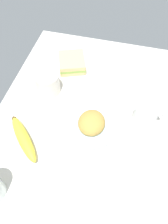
% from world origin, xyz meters
% --- Properties ---
extents(tabletop, '(0.90, 0.64, 0.02)m').
position_xyz_m(tabletop, '(0.00, 0.00, 0.01)').
color(tabletop, beige).
rests_on(tabletop, ground).
extents(plate_of_food, '(0.18, 0.18, 0.06)m').
position_xyz_m(plate_of_food, '(0.04, 0.04, 0.04)').
color(plate_of_food, silver).
rests_on(plate_of_food, tabletop).
extents(coffee_mug_black, '(0.09, 0.10, 0.09)m').
position_xyz_m(coffee_mug_black, '(-0.03, 0.21, 0.07)').
color(coffee_mug_black, white).
rests_on(coffee_mug_black, tabletop).
extents(coffee_mug_milky, '(0.11, 0.09, 0.09)m').
position_xyz_m(coffee_mug_milky, '(-0.09, -0.16, 0.06)').
color(coffee_mug_milky, silver).
rests_on(coffee_mug_milky, tabletop).
extents(sandwich_main, '(0.15, 0.14, 0.04)m').
position_xyz_m(sandwich_main, '(-0.24, -0.11, 0.04)').
color(sandwich_main, '#DBB77A').
rests_on(sandwich_main, tabletop).
extents(banana, '(0.17, 0.16, 0.04)m').
position_xyz_m(banana, '(0.15, -0.17, 0.04)').
color(banana, yellow).
rests_on(banana, tabletop).
extents(spoon, '(0.11, 0.08, 0.01)m').
position_xyz_m(spoon, '(0.26, 0.17, 0.02)').
color(spoon, silver).
rests_on(spoon, tabletop).
extents(paper_napkin, '(0.17, 0.17, 0.00)m').
position_xyz_m(paper_napkin, '(-0.24, 0.09, 0.02)').
color(paper_napkin, white).
rests_on(paper_napkin, tabletop).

